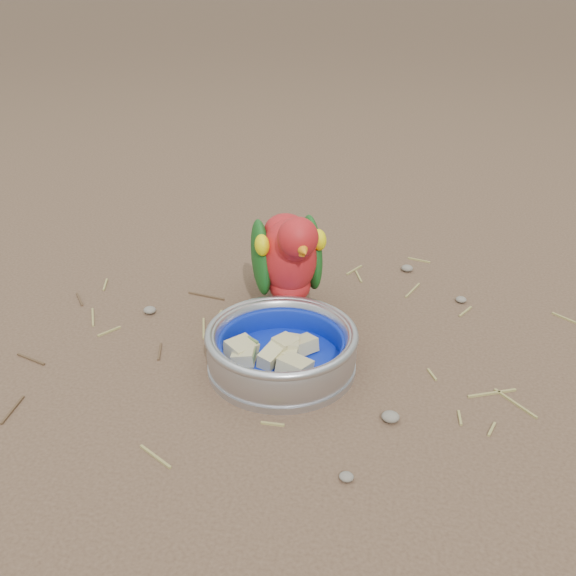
# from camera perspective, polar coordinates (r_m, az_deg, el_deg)

# --- Properties ---
(ground) EXTENTS (60.00, 60.00, 0.00)m
(ground) POSITION_cam_1_polar(r_m,az_deg,el_deg) (0.91, 1.25, -6.92)
(ground) COLOR brown
(food_bowl) EXTENTS (0.21, 0.21, 0.02)m
(food_bowl) POSITION_cam_1_polar(r_m,az_deg,el_deg) (0.90, -0.56, -6.73)
(food_bowl) COLOR #B2B2BA
(food_bowl) RESTS_ON ground
(bowl_wall) EXTENTS (0.21, 0.21, 0.04)m
(bowl_wall) POSITION_cam_1_polar(r_m,az_deg,el_deg) (0.88, -0.57, -5.13)
(bowl_wall) COLOR #B2B2BA
(bowl_wall) RESTS_ON food_bowl
(fruit_wedges) EXTENTS (0.12, 0.12, 0.03)m
(fruit_wedges) POSITION_cam_1_polar(r_m,az_deg,el_deg) (0.89, -0.57, -5.51)
(fruit_wedges) COLOR tan
(fruit_wedges) RESTS_ON food_bowl
(lory_parrot) EXTENTS (0.19, 0.25, 0.18)m
(lory_parrot) POSITION_cam_1_polar(r_m,az_deg,el_deg) (0.98, 0.06, 1.99)
(lory_parrot) COLOR #A9171A
(lory_parrot) RESTS_ON ground
(ground_debris) EXTENTS (0.90, 0.80, 0.01)m
(ground_debris) POSITION_cam_1_polar(r_m,az_deg,el_deg) (0.98, 3.00, -4.08)
(ground_debris) COLOR olive
(ground_debris) RESTS_ON ground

